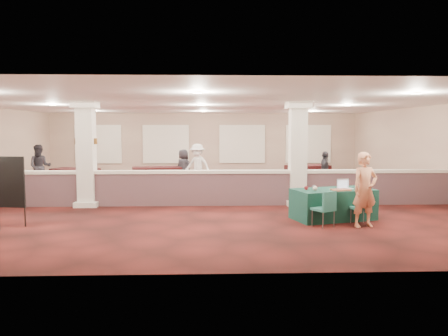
{
  "coord_description": "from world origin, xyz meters",
  "views": [
    {
      "loc": [
        0.23,
        -14.94,
        2.34
      ],
      "look_at": [
        0.69,
        -2.0,
        1.21
      ],
      "focal_mm": 35.0,
      "sensor_mm": 36.0,
      "label": 1
    }
  ],
  "objects_px": {
    "woman": "(365,190)",
    "attendee_b": "(197,165)",
    "far_table_front_left": "(37,181)",
    "easel_board": "(4,183)",
    "attendee_c": "(325,171)",
    "far_table_back_left": "(75,178)",
    "conf_chair_side": "(326,206)",
    "far_table_front_center": "(259,186)",
    "attendee_d": "(183,167)",
    "near_table": "(333,204)",
    "far_table_back_right": "(308,174)",
    "far_table_back_center": "(157,177)",
    "far_table_front_right": "(352,181)",
    "conf_chair_main": "(362,206)",
    "attendee_a": "(40,167)"
  },
  "relations": [
    {
      "from": "far_table_back_right",
      "to": "attendee_d",
      "type": "distance_m",
      "value": 5.6
    },
    {
      "from": "woman",
      "to": "far_table_back_center",
      "type": "height_order",
      "value": "woman"
    },
    {
      "from": "far_table_back_center",
      "to": "attendee_b",
      "type": "xyz_separation_m",
      "value": [
        1.7,
        -0.22,
        0.48
      ]
    },
    {
      "from": "near_table",
      "to": "conf_chair_main",
      "type": "bearing_deg",
      "value": -70.61
    },
    {
      "from": "near_table",
      "to": "conf_chair_main",
      "type": "relative_size",
      "value": 2.53
    },
    {
      "from": "far_table_back_left",
      "to": "attendee_b",
      "type": "height_order",
      "value": "attendee_b"
    },
    {
      "from": "woman",
      "to": "attendee_d",
      "type": "height_order",
      "value": "woman"
    },
    {
      "from": "attendee_b",
      "to": "attendee_d",
      "type": "bearing_deg",
      "value": 166.73
    },
    {
      "from": "far_table_front_left",
      "to": "attendee_b",
      "type": "distance_m",
      "value": 6.33
    },
    {
      "from": "conf_chair_side",
      "to": "woman",
      "type": "bearing_deg",
      "value": -25.97
    },
    {
      "from": "far_table_front_center",
      "to": "attendee_c",
      "type": "distance_m",
      "value": 2.96
    },
    {
      "from": "woman",
      "to": "attendee_b",
      "type": "relative_size",
      "value": 1.02
    },
    {
      "from": "conf_chair_main",
      "to": "far_table_front_right",
      "type": "bearing_deg",
      "value": 68.45
    },
    {
      "from": "attendee_c",
      "to": "conf_chair_side",
      "type": "bearing_deg",
      "value": -171.61
    },
    {
      "from": "far_table_front_right",
      "to": "far_table_back_center",
      "type": "distance_m",
      "value": 7.86
    },
    {
      "from": "far_table_front_right",
      "to": "far_table_back_right",
      "type": "height_order",
      "value": "far_table_front_right"
    },
    {
      "from": "far_table_front_left",
      "to": "far_table_front_center",
      "type": "height_order",
      "value": "far_table_front_center"
    },
    {
      "from": "woman",
      "to": "far_table_back_right",
      "type": "xyz_separation_m",
      "value": [
        0.68,
        9.02,
        -0.52
      ]
    },
    {
      "from": "conf_chair_main",
      "to": "attendee_c",
      "type": "relative_size",
      "value": 0.53
    },
    {
      "from": "conf_chair_main",
      "to": "far_table_back_left",
      "type": "distance_m",
      "value": 12.03
    },
    {
      "from": "far_table_back_center",
      "to": "easel_board",
      "type": "bearing_deg",
      "value": -109.2
    },
    {
      "from": "easel_board",
      "to": "far_table_front_left",
      "type": "relative_size",
      "value": 0.98
    },
    {
      "from": "conf_chair_main",
      "to": "far_table_front_right",
      "type": "relative_size",
      "value": 0.43
    },
    {
      "from": "far_table_back_right",
      "to": "far_table_back_center",
      "type": "bearing_deg",
      "value": -170.02
    },
    {
      "from": "attendee_a",
      "to": "attendee_c",
      "type": "xyz_separation_m",
      "value": [
        11.17,
        -1.15,
        -0.12
      ]
    },
    {
      "from": "far_table_back_left",
      "to": "attendee_b",
      "type": "distance_m",
      "value": 5.09
    },
    {
      "from": "far_table_back_right",
      "to": "attendee_a",
      "type": "distance_m",
      "value": 11.32
    },
    {
      "from": "far_table_back_center",
      "to": "attendee_b",
      "type": "relative_size",
      "value": 1.12
    },
    {
      "from": "far_table_back_right",
      "to": "far_table_front_right",
      "type": "bearing_deg",
      "value": -69.95
    },
    {
      "from": "near_table",
      "to": "woman",
      "type": "distance_m",
      "value": 1.17
    },
    {
      "from": "attendee_b",
      "to": "conf_chair_side",
      "type": "bearing_deg",
      "value": -40.86
    },
    {
      "from": "far_table_back_right",
      "to": "attendee_b",
      "type": "xyz_separation_m",
      "value": [
        -4.9,
        -1.38,
        0.5
      ]
    },
    {
      "from": "far_table_front_center",
      "to": "far_table_back_center",
      "type": "relative_size",
      "value": 0.9
    },
    {
      "from": "conf_chair_main",
      "to": "attendee_a",
      "type": "bearing_deg",
      "value": 140.78
    },
    {
      "from": "conf_chair_main",
      "to": "far_table_front_left",
      "type": "relative_size",
      "value": 0.47
    },
    {
      "from": "attendee_b",
      "to": "woman",
      "type": "bearing_deg",
      "value": -34.91
    },
    {
      "from": "near_table",
      "to": "far_table_front_left",
      "type": "bearing_deg",
      "value": 133.27
    },
    {
      "from": "conf_chair_side",
      "to": "far_table_back_right",
      "type": "relative_size",
      "value": 0.47
    },
    {
      "from": "far_table_back_left",
      "to": "attendee_c",
      "type": "xyz_separation_m",
      "value": [
        9.96,
        -1.7,
        0.39
      ]
    },
    {
      "from": "easel_board",
      "to": "far_table_back_center",
      "type": "relative_size",
      "value": 0.87
    },
    {
      "from": "easel_board",
      "to": "far_table_front_center",
      "type": "xyz_separation_m",
      "value": [
        6.61,
        4.8,
        -0.73
      ]
    },
    {
      "from": "attendee_a",
      "to": "attendee_c",
      "type": "relative_size",
      "value": 1.15
    },
    {
      "from": "conf_chair_main",
      "to": "easel_board",
      "type": "bearing_deg",
      "value": 175.15
    },
    {
      "from": "far_table_front_right",
      "to": "attendee_c",
      "type": "xyz_separation_m",
      "value": [
        -1.07,
        0.03,
        0.38
      ]
    },
    {
      "from": "far_table_back_right",
      "to": "attendee_a",
      "type": "xyz_separation_m",
      "value": [
        -11.18,
        -1.73,
        0.5
      ]
    },
    {
      "from": "far_table_front_left",
      "to": "attendee_b",
      "type": "height_order",
      "value": "attendee_b"
    },
    {
      "from": "far_table_back_left",
      "to": "attendee_d",
      "type": "bearing_deg",
      "value": 3.85
    },
    {
      "from": "far_table_front_right",
      "to": "far_table_front_left",
      "type": "bearing_deg",
      "value": 176.03
    },
    {
      "from": "far_table_front_center",
      "to": "attendee_b",
      "type": "xyz_separation_m",
      "value": [
        -2.23,
        2.7,
        0.52
      ]
    },
    {
      "from": "easel_board",
      "to": "attendee_c",
      "type": "distance_m",
      "value": 11.06
    }
  ]
}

